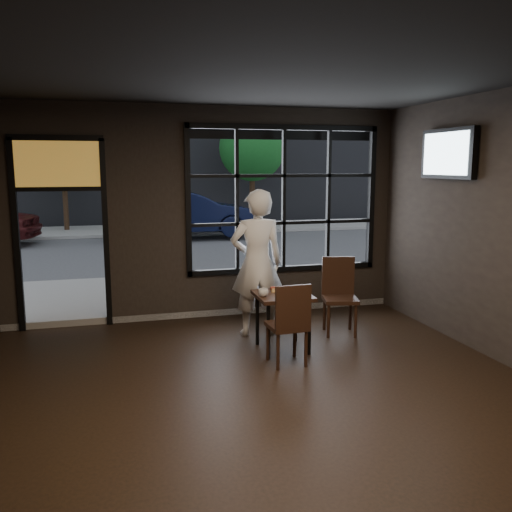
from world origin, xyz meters
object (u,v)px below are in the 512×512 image
object	(u,v)px
man	(257,263)
navy_car	(188,213)
chair_near	(287,323)
cafe_table	(283,322)

from	to	relation	value
man	navy_car	world-z (taller)	man
chair_near	navy_car	world-z (taller)	navy_car
chair_near	navy_car	size ratio (longest dim) A/B	0.23
chair_near	navy_car	bearing A→B (deg)	-95.43
navy_car	chair_near	bearing A→B (deg)	178.18
navy_car	cafe_table	bearing A→B (deg)	178.65
cafe_table	navy_car	world-z (taller)	navy_car
cafe_table	chair_near	world-z (taller)	chair_near
cafe_table	navy_car	size ratio (longest dim) A/B	0.17
chair_near	man	size ratio (longest dim) A/B	0.49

